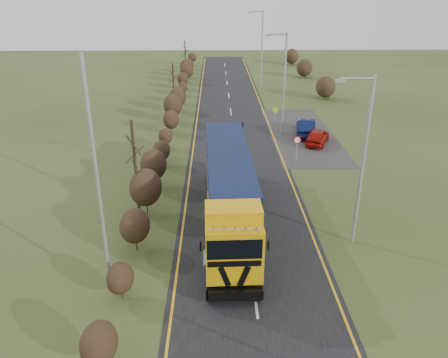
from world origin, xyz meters
The scene contains 14 objects.
ground centered at (0.00, 0.00, 0.00)m, with size 160.00×160.00×0.00m, color #38431C.
road centered at (0.00, 10.00, 0.01)m, with size 8.00×120.00×0.02m, color black.
layby centered at (6.50, 20.00, 0.01)m, with size 6.00×18.00×0.02m, color #312F2C.
lane_markings centered at (0.00, 9.69, 0.03)m, with size 7.52×116.00×0.01m.
hedgerow centered at (-6.00, 7.89, 1.62)m, with size 2.24×102.04×6.05m.
lorry centered at (-0.97, 2.68, 2.38)m, with size 2.93×15.12×4.20m.
car_red_hatchback centered at (7.38, 17.02, 0.68)m, with size 1.61×4.01×1.37m, color #9C0E07.
car_blue_sedan centered at (6.75, 19.52, 0.78)m, with size 1.65×4.74×1.56m, color #091033.
streetlight_near centered at (5.68, 0.62, 5.03)m, with size 1.94×0.18×9.13m.
streetlight_mid centered at (4.48, 20.02, 5.11)m, with size 1.97×0.19×9.27m.
streetlight_far centered at (4.46, 40.88, 5.61)m, with size 2.14×0.20×10.11m.
left_pole centered at (-6.63, -3.43, 5.36)m, with size 0.16×0.16×10.73m, color #9FA1A4.
speed_sign centered at (4.68, 12.46, 1.53)m, with size 0.61×0.10×2.21m.
warning_board centered at (4.38, 23.40, 1.03)m, with size 0.66×0.11×1.73m.
Camera 1 is at (-1.73, -19.98, 12.95)m, focal length 35.00 mm.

